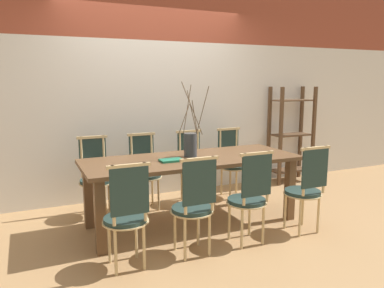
{
  "coord_description": "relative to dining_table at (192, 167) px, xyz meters",
  "views": [
    {
      "loc": [
        -1.62,
        -3.6,
        1.56
      ],
      "look_at": [
        0.0,
        0.0,
        0.89
      ],
      "focal_mm": 35.0,
      "sensor_mm": 36.0,
      "label": 1
    }
  ],
  "objects": [
    {
      "name": "ground_plane",
      "position": [
        0.0,
        0.0,
        -0.64
      ],
      "size": [
        16.0,
        16.0,
        0.0
      ],
      "primitive_type": "plane",
      "color": "#A87F51"
    },
    {
      "name": "wall_rear",
      "position": [
        0.0,
        1.22,
        0.96
      ],
      "size": [
        12.0,
        0.06,
        3.2
      ],
      "color": "silver",
      "rests_on": "ground_plane"
    },
    {
      "name": "dining_table",
      "position": [
        0.0,
        0.0,
        0.0
      ],
      "size": [
        2.33,
        0.89,
        0.74
      ],
      "color": "brown",
      "rests_on": "ground_plane"
    },
    {
      "name": "chair_near_leftend",
      "position": [
        -0.91,
        -0.71,
        -0.15
      ],
      "size": [
        0.39,
        0.39,
        0.92
      ],
      "color": "#233833",
      "rests_on": "ground_plane"
    },
    {
      "name": "chair_near_left",
      "position": [
        -0.3,
        -0.71,
        -0.15
      ],
      "size": [
        0.39,
        0.39,
        0.92
      ],
      "color": "#233833",
      "rests_on": "ground_plane"
    },
    {
      "name": "chair_near_center",
      "position": [
        0.28,
        -0.71,
        -0.15
      ],
      "size": [
        0.39,
        0.39,
        0.92
      ],
      "color": "#233833",
      "rests_on": "ground_plane"
    },
    {
      "name": "chair_near_right",
      "position": [
        0.96,
        -0.71,
        -0.15
      ],
      "size": [
        0.39,
        0.39,
        0.92
      ],
      "color": "#233833",
      "rests_on": "ground_plane"
    },
    {
      "name": "chair_far_leftend",
      "position": [
        -0.91,
        0.71,
        -0.15
      ],
      "size": [
        0.39,
        0.39,
        0.92
      ],
      "rotation": [
        0.0,
        0.0,
        3.14
      ],
      "color": "#233833",
      "rests_on": "ground_plane"
    },
    {
      "name": "chair_far_left",
      "position": [
        -0.32,
        0.71,
        -0.15
      ],
      "size": [
        0.39,
        0.39,
        0.92
      ],
      "rotation": [
        0.0,
        0.0,
        3.14
      ],
      "color": "#233833",
      "rests_on": "ground_plane"
    },
    {
      "name": "chair_far_center",
      "position": [
        0.32,
        0.71,
        -0.15
      ],
      "size": [
        0.39,
        0.39,
        0.92
      ],
      "rotation": [
        0.0,
        0.0,
        3.14
      ],
      "color": "#233833",
      "rests_on": "ground_plane"
    },
    {
      "name": "chair_far_right",
      "position": [
        0.91,
        0.71,
        -0.15
      ],
      "size": [
        0.39,
        0.39,
        0.92
      ],
      "rotation": [
        0.0,
        0.0,
        3.14
      ],
      "color": "#233833",
      "rests_on": "ground_plane"
    },
    {
      "name": "vase_centerpiece",
      "position": [
        0.01,
        0.07,
        0.24
      ],
      "size": [
        0.29,
        0.3,
        0.81
      ],
      "color": "#33383D",
      "rests_on": "dining_table"
    },
    {
      "name": "book_stack",
      "position": [
        -0.27,
        -0.08,
        0.11
      ],
      "size": [
        0.24,
        0.15,
        0.02
      ],
      "color": "#1E6B4C",
      "rests_on": "dining_table"
    },
    {
      "name": "shelving_rack",
      "position": [
        2.12,
        0.99,
        0.09
      ],
      "size": [
        0.66,
        0.33,
        1.47
      ],
      "color": "#513823",
      "rests_on": "ground_plane"
    }
  ]
}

